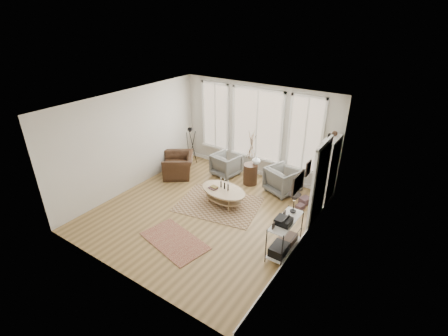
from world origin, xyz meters
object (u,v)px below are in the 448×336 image
Objects in this scene: side_table at (251,158)px; low_shelf at (285,233)px; accent_chair at (179,165)px; armchair_right at (283,180)px; bookcase at (327,171)px; coffee_table at (223,193)px; armchair_left at (226,164)px.

low_shelf is at bearing -46.89° from side_table.
armchair_right is at bearing 67.77° from accent_chair.
bookcase is at bearing -152.79° from armchair_right.
coffee_table is 1.70× the size of armchair_right.
side_table is (0.07, 1.39, 0.53)m from coffee_table.
bookcase is at bearing 35.28° from coffee_table.
armchair_left is (-3.15, -0.13, -0.59)m from bookcase.
coffee_table is at bearing 73.90° from armchair_right.
bookcase is 1.92× the size of accent_chair.
bookcase is 1.58× the size of low_shelf.
accent_chair is at bearing -167.33° from bookcase.
armchair_right is (-1.12, 2.39, -0.12)m from low_shelf.
armchair_right is (1.10, 1.47, 0.06)m from coffee_table.
bookcase is at bearing 88.72° from low_shelf.
low_shelf is 3.17m from side_table.
low_shelf reaches higher than armchair_left.
armchair_left reaches higher than accent_chair.
side_table is (-1.04, -0.08, 0.47)m from armchair_right.
low_shelf reaches higher than armchair_right.
bookcase is at bearing 65.61° from accent_chair.
bookcase reaches higher than side_table.
armchair_left is at bearing 142.31° from low_shelf.
side_table reaches higher than armchair_right.
bookcase reaches higher than armchair_left.
bookcase is 2.22m from side_table.
accent_chair is (-3.23, -0.86, -0.04)m from armchair_right.
side_table reaches higher than accent_chair.
armchair_left is at bearing 87.30° from accent_chair.
armchair_left reaches higher than coffee_table.
armchair_left is at bearing -177.63° from bookcase.
low_shelf is 3.91m from armchair_left.
armchair_right reaches higher than accent_chair.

